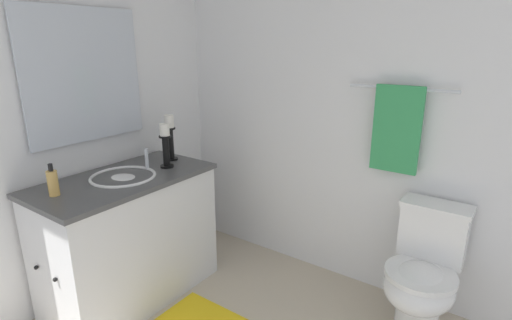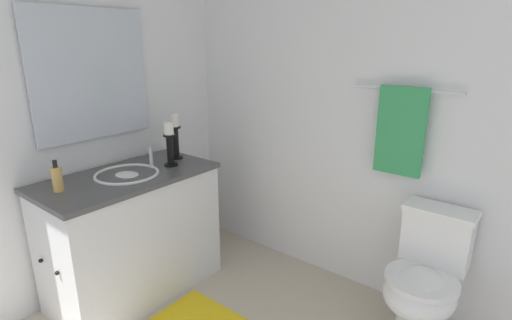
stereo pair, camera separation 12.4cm
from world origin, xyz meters
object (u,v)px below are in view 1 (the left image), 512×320
mirror (85,76)px  candle_holder_short (165,144)px  sink_basin (124,183)px  candle_holder_tall (170,136)px  toilet (423,274)px  vanity_cabinet (130,238)px  soap_bottle (53,182)px  towel_bar (402,88)px  towel_near_vanity (396,130)px

mirror → candle_holder_short: 0.64m
sink_basin → candle_holder_short: size_ratio=1.36×
candle_holder_tall → candle_holder_short: candle_holder_tall is taller
mirror → toilet: bearing=21.6°
vanity_cabinet → candle_holder_short: 0.65m
candle_holder_short → soap_bottle: (-0.12, -0.70, -0.08)m
towel_bar → towel_near_vanity: 0.24m
vanity_cabinet → sink_basin: size_ratio=2.74×
vanity_cabinet → soap_bottle: size_ratio=6.13×
candle_holder_short → soap_bottle: bearing=-99.9°
toilet → towel_near_vanity: size_ratio=1.43×
toilet → towel_near_vanity: (-0.29, 0.20, 0.77)m
sink_basin → toilet: (1.64, 0.76, -0.44)m
sink_basin → mirror: size_ratio=0.50×
sink_basin → towel_near_vanity: 1.70m
sink_basin → towel_near_vanity: towel_near_vanity is taller
sink_basin → toilet: bearing=24.9°
vanity_cabinet → soap_bottle: (-0.05, -0.40, 0.49)m
mirror → candle_holder_short: mirror is taller
sink_basin → candle_holder_short: candle_holder_short is taller
vanity_cabinet → soap_bottle: bearing=-97.5°
mirror → towel_bar: mirror is taller
sink_basin → candle_holder_tall: size_ratio=1.25×
mirror → candle_holder_tall: bearing=60.2°
mirror → candle_holder_tall: mirror is taller
sink_basin → towel_bar: size_ratio=0.64×
mirror → towel_bar: bearing=31.1°
towel_bar → towel_near_vanity: towel_near_vanity is taller
vanity_cabinet → towel_near_vanity: size_ratio=2.11×
vanity_cabinet → candle_holder_short: (0.07, 0.30, 0.57)m
candle_holder_short → candle_holder_tall: bearing=126.9°
soap_bottle → vanity_cabinet: bearing=82.5°
candle_holder_short → sink_basin: bearing=-103.0°
candle_holder_short → toilet: bearing=16.4°
vanity_cabinet → candle_holder_tall: (-0.03, 0.43, 0.59)m
soap_bottle → towel_bar: bearing=44.6°
vanity_cabinet → mirror: size_ratio=1.37×
vanity_cabinet → soap_bottle: soap_bottle is taller
toilet → towel_bar: 1.08m
towel_near_vanity → soap_bottle: bearing=-135.8°
vanity_cabinet → sink_basin: sink_basin is taller
candle_holder_tall → soap_bottle: size_ratio=1.78×
vanity_cabinet → sink_basin: bearing=90.0°
sink_basin → mirror: 0.70m
vanity_cabinet → toilet: 1.81m
sink_basin → vanity_cabinet: bearing=-90.0°
candle_holder_tall → toilet: (1.67, 0.33, -0.65)m
candle_holder_short → towel_bar: size_ratio=0.47×
candle_holder_short → towel_near_vanity: 1.46m
sink_basin → towel_bar: towel_bar is taller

